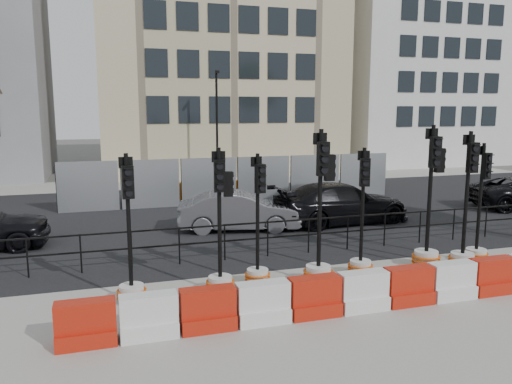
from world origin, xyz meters
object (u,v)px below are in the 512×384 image
object	(u,v)px
traffic_signal_a	(131,273)
car_c	(341,203)
traffic_signal_h	(478,239)
traffic_signal_d	(320,248)

from	to	relation	value
traffic_signal_a	car_c	distance (m)	9.23
traffic_signal_a	traffic_signal_h	world-z (taller)	traffic_signal_h
car_c	traffic_signal_h	bearing A→B (deg)	-170.45
traffic_signal_d	car_c	world-z (taller)	traffic_signal_d
traffic_signal_h	car_c	world-z (taller)	traffic_signal_h
traffic_signal_d	traffic_signal_a	bearing A→B (deg)	179.87
traffic_signal_h	car_c	bearing A→B (deg)	91.78
traffic_signal_a	traffic_signal_h	bearing A→B (deg)	-5.75
traffic_signal_a	traffic_signal_d	xyz separation A→B (m)	(4.20, -0.09, 0.20)
traffic_signal_a	traffic_signal_h	xyz separation A→B (m)	(8.80, 0.15, 0.00)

